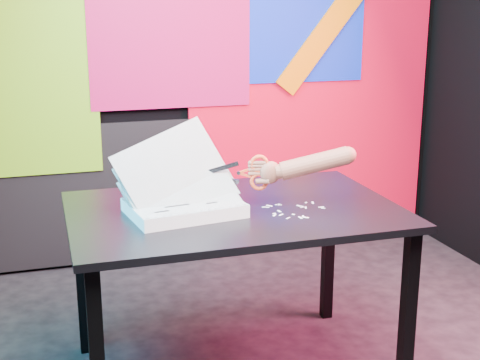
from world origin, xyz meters
name	(u,v)px	position (x,y,z in m)	size (l,w,h in m)	color
room	(309,57)	(0.00, 0.00, 1.35)	(3.01, 3.01, 2.71)	black
backdrop	(222,104)	(0.06, 1.46, 0.96)	(2.88, 0.05, 2.08)	red
work_table	(234,226)	(-0.29, 0.06, 0.67)	(1.32, 0.89, 0.75)	black
printout_stack	(184,205)	(-0.50, 0.04, 0.78)	(0.51, 0.37, 0.39)	white
scissors	(255,173)	(-0.20, 0.04, 0.89)	(0.26, 0.08, 0.15)	#B8BCC6
hand_forearm	(307,165)	(0.00, -0.01, 0.92)	(0.41, 0.15, 0.15)	#94533D
paper_clippings	(293,210)	(-0.07, -0.04, 0.75)	(0.24, 0.21, 0.00)	white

